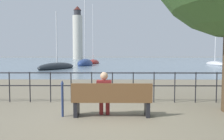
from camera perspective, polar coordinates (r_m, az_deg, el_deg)
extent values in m
plane|color=#7A705B|center=(5.94, -0.06, -11.93)|extent=(1000.00, 1000.00, 0.00)
cube|color=slate|center=(164.88, 0.65, 3.07)|extent=(600.00, 300.00, 0.01)
cube|color=brown|center=(5.84, -0.06, -7.91)|extent=(2.08, 0.45, 0.05)
cube|color=brown|center=(5.59, -0.09, -5.82)|extent=(2.08, 0.04, 0.45)
cube|color=black|center=(5.97, -9.24, -9.90)|extent=(0.10, 0.41, 0.40)
cube|color=black|center=(5.95, 9.16, -9.96)|extent=(0.10, 0.41, 0.40)
cylinder|color=maroon|center=(6.04, -2.82, -9.46)|extent=(0.11, 0.11, 0.45)
cylinder|color=maroon|center=(6.04, -1.14, -9.47)|extent=(0.11, 0.11, 0.45)
cube|color=maroon|center=(5.90, -2.03, -7.06)|extent=(0.33, 0.26, 0.14)
cube|color=maroon|center=(5.78, -2.07, -5.20)|extent=(0.39, 0.24, 0.51)
sphere|color=tan|center=(5.73, -2.08, -1.55)|extent=(0.20, 0.20, 0.20)
cylinder|color=black|center=(8.37, -25.22, -4.05)|extent=(0.04, 0.04, 1.05)
cylinder|color=black|center=(8.08, -20.64, -4.20)|extent=(0.04, 0.04, 1.05)
cylinder|color=black|center=(7.85, -15.77, -4.33)|extent=(0.04, 0.04, 1.05)
cylinder|color=black|center=(7.68, -10.64, -4.43)|extent=(0.04, 0.04, 1.05)
cylinder|color=black|center=(7.57, -5.32, -4.49)|extent=(0.04, 0.04, 1.05)
cylinder|color=black|center=(7.53, 0.11, -4.52)|extent=(0.04, 0.04, 1.05)
cylinder|color=black|center=(7.56, 5.55, -4.51)|extent=(0.04, 0.04, 1.05)
cylinder|color=black|center=(7.65, 10.90, -4.46)|extent=(0.04, 0.04, 1.05)
cylinder|color=black|center=(7.81, 16.08, -4.37)|extent=(0.04, 0.04, 1.05)
cylinder|color=black|center=(8.03, 21.01, -4.26)|extent=(0.04, 0.04, 1.05)
cylinder|color=black|center=(8.30, 25.64, -4.12)|extent=(0.04, 0.04, 1.05)
cylinder|color=black|center=(7.48, 0.11, -0.77)|extent=(11.43, 0.04, 0.04)
cylinder|color=black|center=(7.53, 0.11, -4.13)|extent=(11.43, 0.04, 0.04)
cylinder|color=navy|center=(5.93, -12.81, -7.78)|extent=(0.06, 0.06, 0.86)
cone|color=navy|center=(5.85, -12.88, -3.09)|extent=(0.09, 0.09, 0.12)
ellipsoid|color=navy|center=(36.80, -7.01, 1.63)|extent=(2.86, 5.69, 1.63)
cylinder|color=silver|center=(37.13, -7.09, 11.54)|extent=(0.14, 0.14, 11.82)
ellipsoid|color=silver|center=(42.55, 25.27, 1.42)|extent=(2.51, 7.51, 1.05)
cylinder|color=silver|center=(42.68, 25.45, 8.13)|extent=(0.14, 0.14, 9.37)
ellipsoid|color=black|center=(28.28, -14.15, 0.75)|extent=(4.31, 7.53, 1.14)
cylinder|color=silver|center=(28.33, -14.26, 8.08)|extent=(0.14, 0.14, 6.56)
ellipsoid|color=maroon|center=(46.02, -4.94, 1.95)|extent=(2.85, 5.47, 1.30)
cylinder|color=silver|center=(46.26, -4.98, 9.70)|extent=(0.14, 0.14, 11.71)
cylinder|color=beige|center=(112.76, -8.96, 8.35)|extent=(4.95, 4.95, 21.91)
cylinder|color=#2D2D33|center=(114.44, -9.03, 14.49)|extent=(3.47, 3.47, 2.67)
cone|color=#4C1E19|center=(114.92, -9.04, 15.67)|extent=(3.96, 3.96, 2.14)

